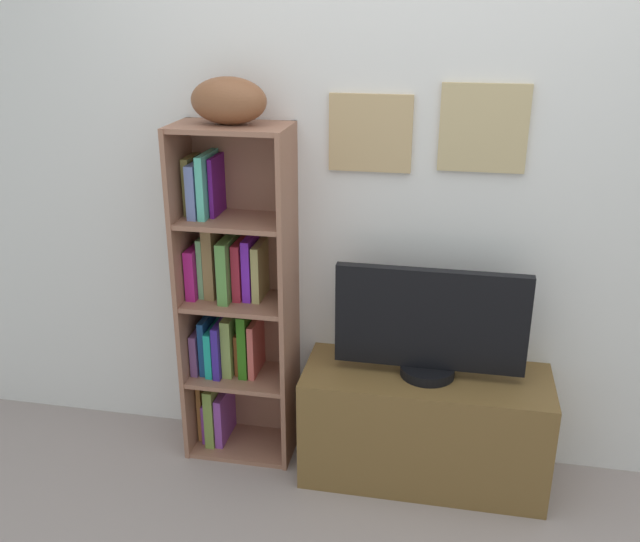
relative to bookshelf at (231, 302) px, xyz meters
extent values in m
cube|color=silver|center=(0.68, 0.14, 0.57)|extent=(4.80, 0.06, 2.54)
cube|color=tan|center=(0.57, 0.10, 0.72)|extent=(0.33, 0.02, 0.30)
cube|color=#AB8784|center=(0.57, 0.10, 0.72)|extent=(0.28, 0.01, 0.25)
cube|color=tan|center=(1.00, 0.10, 0.76)|extent=(0.33, 0.02, 0.33)
cube|color=gray|center=(1.00, 0.10, 0.76)|extent=(0.28, 0.01, 0.28)
cube|color=#92614C|center=(-0.18, -0.03, 0.03)|extent=(0.02, 0.29, 1.46)
cube|color=#92614C|center=(0.27, -0.03, 0.03)|extent=(0.02, 0.29, 1.46)
cube|color=#92614C|center=(0.04, 0.11, 0.03)|extent=(0.47, 0.01, 1.46)
cube|color=#92614C|center=(0.04, -0.03, -0.69)|extent=(0.43, 0.28, 0.02)
cube|color=#92614C|center=(0.04, -0.03, -0.33)|extent=(0.43, 0.28, 0.02)
cube|color=#92614C|center=(0.04, -0.03, 0.02)|extent=(0.43, 0.28, 0.02)
cube|color=#92614C|center=(0.04, -0.03, 0.38)|extent=(0.43, 0.28, 0.02)
cube|color=#92614C|center=(0.04, -0.03, 0.75)|extent=(0.43, 0.28, 0.02)
cube|color=#AC6A35|center=(-0.15, 0.02, -0.54)|extent=(0.02, 0.17, 0.27)
cube|color=purple|center=(-0.13, 0.01, -0.58)|extent=(0.02, 0.19, 0.19)
cube|color=olive|center=(-0.10, -0.01, -0.54)|extent=(0.04, 0.22, 0.28)
cube|color=purple|center=(-0.05, 0.00, -0.56)|extent=(0.03, 0.21, 0.24)
cube|color=#683F74|center=(-0.15, 0.00, -0.23)|extent=(0.03, 0.21, 0.19)
cube|color=navy|center=(-0.11, 0.00, -0.20)|extent=(0.03, 0.20, 0.25)
cube|color=#1BA896|center=(-0.08, 0.00, -0.22)|extent=(0.03, 0.21, 0.21)
cube|color=#372291|center=(-0.04, -0.01, -0.20)|extent=(0.03, 0.22, 0.24)
cube|color=#84994C|center=(0.00, 0.00, -0.19)|extent=(0.04, 0.19, 0.27)
cube|color=brown|center=(0.03, 0.02, -0.23)|extent=(0.02, 0.16, 0.19)
cube|color=#2C6714|center=(0.06, 0.01, -0.18)|extent=(0.04, 0.19, 0.29)
cube|color=#C7554D|center=(0.10, 0.01, -0.20)|extent=(0.03, 0.19, 0.25)
cube|color=#AC1A75|center=(-0.14, 0.00, 0.14)|extent=(0.04, 0.20, 0.22)
cube|color=#70AD71|center=(-0.11, 0.02, 0.16)|extent=(0.02, 0.17, 0.26)
cube|color=olive|center=(-0.07, 0.01, 0.18)|extent=(0.04, 0.17, 0.31)
cube|color=#823551|center=(-0.03, 0.03, 0.15)|extent=(0.02, 0.15, 0.23)
cube|color=#558D41|center=(0.00, -0.01, 0.16)|extent=(0.04, 0.22, 0.26)
cube|color=#A82336|center=(0.05, 0.02, 0.15)|extent=(0.04, 0.17, 0.25)
cube|color=purple|center=(0.09, 0.02, 0.16)|extent=(0.03, 0.17, 0.26)
cube|color=tan|center=(0.13, 0.02, 0.15)|extent=(0.03, 0.17, 0.24)
cube|color=olive|center=(-0.15, 0.03, 0.50)|extent=(0.03, 0.15, 0.23)
cube|color=#6678B7|center=(-0.11, 0.00, 0.50)|extent=(0.04, 0.20, 0.22)
cube|color=#53C2A9|center=(-0.07, 0.00, 0.51)|extent=(0.03, 0.20, 0.26)
cube|color=#5E1477|center=(-0.04, 0.02, 0.51)|extent=(0.02, 0.16, 0.24)
ellipsoid|color=brown|center=(0.04, -0.03, 0.85)|extent=(0.31, 0.19, 0.18)
cube|color=brown|center=(0.85, -0.08, -0.46)|extent=(1.00, 0.39, 0.49)
cube|color=#513A1E|center=(0.85, -0.27, -0.46)|extent=(0.90, 0.01, 0.31)
cylinder|color=black|center=(0.85, -0.08, -0.19)|extent=(0.22, 0.22, 0.04)
cube|color=black|center=(0.85, -0.08, 0.04)|extent=(0.76, 0.04, 0.42)
cube|color=#A9C7EC|center=(0.85, -0.10, 0.04)|extent=(0.72, 0.01, 0.38)
camera|label=1|loc=(0.90, -2.61, 1.20)|focal=39.14mm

